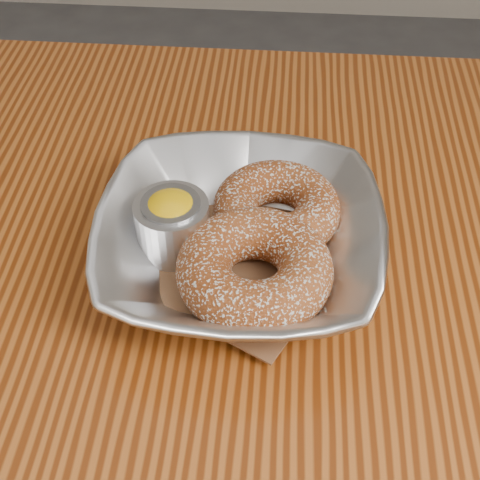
# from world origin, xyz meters

# --- Properties ---
(table) EXTENTS (1.20, 0.80, 0.75)m
(table) POSITION_xyz_m (0.00, 0.00, 0.65)
(table) COLOR brown
(table) RESTS_ON ground_plane
(serving_bowl) EXTENTS (0.22, 0.22, 0.05)m
(serving_bowl) POSITION_xyz_m (-0.07, 0.06, 0.78)
(serving_bowl) COLOR silver
(serving_bowl) RESTS_ON table
(parchment) EXTENTS (0.20, 0.20, 0.00)m
(parchment) POSITION_xyz_m (-0.07, 0.06, 0.76)
(parchment) COLOR brown
(parchment) RESTS_ON table
(donut_back) EXTENTS (0.14, 0.14, 0.04)m
(donut_back) POSITION_xyz_m (-0.04, 0.10, 0.78)
(donut_back) COLOR brown
(donut_back) RESTS_ON parchment
(donut_front) EXTENTS (0.15, 0.15, 0.04)m
(donut_front) POSITION_xyz_m (-0.06, 0.03, 0.78)
(donut_front) COLOR brown
(donut_front) RESTS_ON parchment
(ramekin) EXTENTS (0.06, 0.06, 0.05)m
(ramekin) POSITION_xyz_m (-0.12, 0.07, 0.79)
(ramekin) COLOR silver
(ramekin) RESTS_ON table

